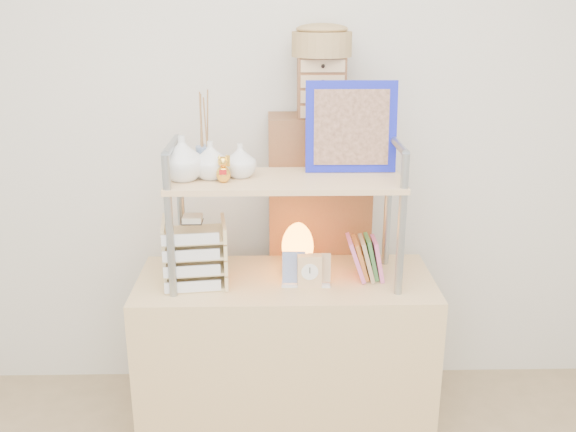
{
  "coord_description": "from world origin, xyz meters",
  "views": [
    {
      "loc": [
        -0.04,
        -1.18,
        1.81
      ],
      "look_at": [
        0.01,
        1.2,
        1.02
      ],
      "focal_mm": 40.0,
      "sensor_mm": 36.0,
      "label": 1
    }
  ],
  "objects_px": {
    "letter_tray": "(195,257)",
    "salt_lamp": "(298,247)",
    "desk": "(286,360)",
    "cabinet": "(318,260)"
  },
  "relations": [
    {
      "from": "letter_tray",
      "to": "salt_lamp",
      "type": "relative_size",
      "value": 1.32
    },
    {
      "from": "desk",
      "to": "salt_lamp",
      "type": "bearing_deg",
      "value": 51.06
    },
    {
      "from": "salt_lamp",
      "to": "cabinet",
      "type": "bearing_deg",
      "value": 70.73
    },
    {
      "from": "salt_lamp",
      "to": "letter_tray",
      "type": "bearing_deg",
      "value": -166.2
    },
    {
      "from": "letter_tray",
      "to": "salt_lamp",
      "type": "distance_m",
      "value": 0.42
    },
    {
      "from": "desk",
      "to": "cabinet",
      "type": "relative_size",
      "value": 0.89
    },
    {
      "from": "desk",
      "to": "cabinet",
      "type": "bearing_deg",
      "value": 66.85
    },
    {
      "from": "cabinet",
      "to": "letter_tray",
      "type": "relative_size",
      "value": 4.72
    },
    {
      "from": "cabinet",
      "to": "salt_lamp",
      "type": "distance_m",
      "value": 0.37
    },
    {
      "from": "desk",
      "to": "letter_tray",
      "type": "bearing_deg",
      "value": -174.02
    }
  ]
}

